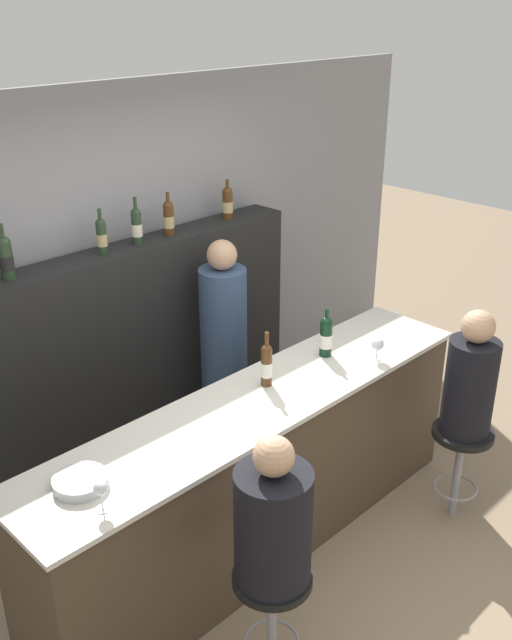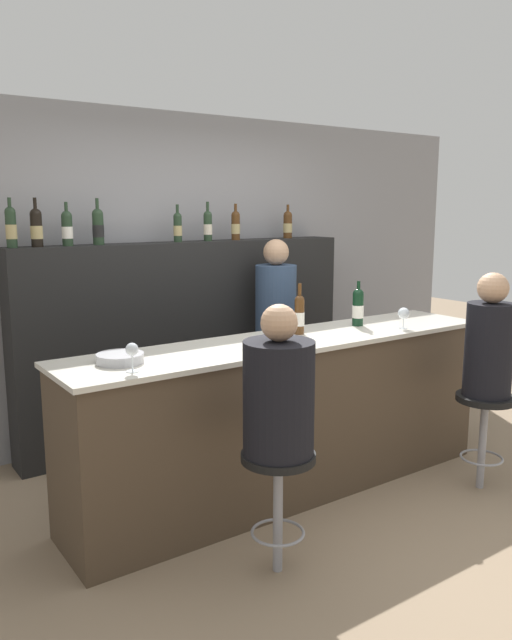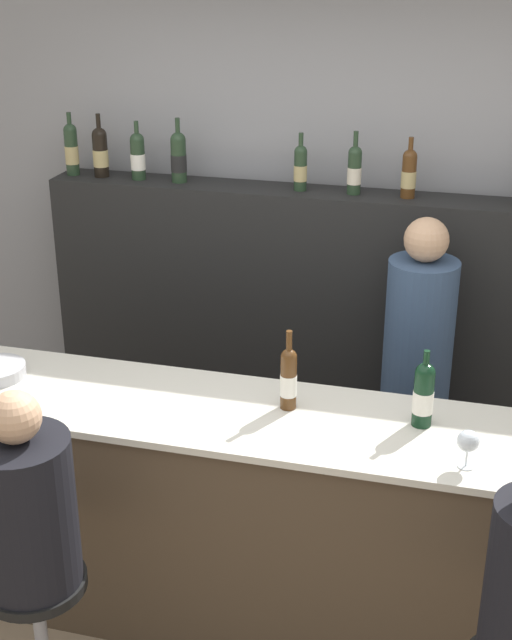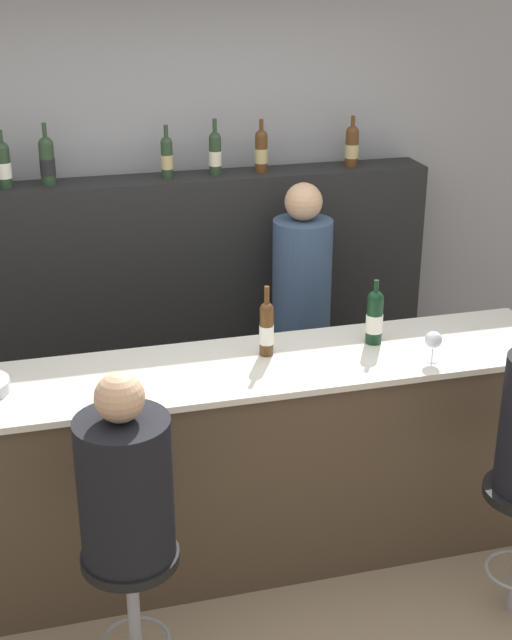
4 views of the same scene
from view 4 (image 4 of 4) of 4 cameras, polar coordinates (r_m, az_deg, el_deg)
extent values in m
plane|color=#8C755B|center=(4.33, 0.17, -16.95)|extent=(16.00, 16.00, 0.00)
cube|color=gray|center=(5.32, -4.97, 6.72)|extent=(6.40, 0.05, 2.60)
cube|color=#473828|center=(4.26, -0.86, -9.34)|extent=(2.98, 0.58, 1.00)
cube|color=beige|center=(4.01, -0.90, -3.10)|extent=(3.02, 0.62, 0.03)
cube|color=black|center=(5.28, -4.35, 0.76)|extent=(2.83, 0.28, 1.58)
cylinder|color=#4C2D14|center=(4.06, 0.68, -0.79)|extent=(0.06, 0.06, 0.22)
cylinder|color=white|center=(4.07, 0.68, -0.93)|extent=(0.07, 0.07, 0.09)
sphere|color=#4C2D14|center=(4.02, 0.69, 0.68)|extent=(0.06, 0.06, 0.06)
cylinder|color=#4C2D14|center=(4.00, 0.69, 1.50)|extent=(0.02, 0.02, 0.10)
cylinder|color=black|center=(4.22, 7.58, -0.05)|extent=(0.08, 0.08, 0.22)
cylinder|color=white|center=(4.23, 7.57, -0.19)|extent=(0.08, 0.08, 0.09)
sphere|color=black|center=(4.18, 7.66, 1.35)|extent=(0.08, 0.08, 0.08)
cylinder|color=black|center=(4.16, 7.70, 2.04)|extent=(0.02, 0.02, 0.08)
cylinder|color=#233823|center=(4.94, -15.83, 9.32)|extent=(0.07, 0.07, 0.21)
cylinder|color=white|center=(4.94, -15.82, 9.20)|extent=(0.08, 0.08, 0.08)
sphere|color=#233823|center=(4.92, -15.96, 10.49)|extent=(0.07, 0.07, 0.07)
cylinder|color=#233823|center=(4.91, -16.03, 11.13)|extent=(0.02, 0.02, 0.08)
cylinder|color=#233823|center=(4.94, -13.20, 9.65)|extent=(0.08, 0.08, 0.22)
cylinder|color=black|center=(4.94, -13.19, 9.53)|extent=(0.08, 0.08, 0.09)
sphere|color=#233823|center=(4.92, -13.32, 10.89)|extent=(0.08, 0.08, 0.08)
cylinder|color=#233823|center=(4.90, -13.38, 11.63)|extent=(0.02, 0.02, 0.10)
cylinder|color=#233823|center=(5.00, -5.72, 10.15)|extent=(0.06, 0.06, 0.19)
cylinder|color=tan|center=(5.00, -5.71, 10.04)|extent=(0.07, 0.07, 0.08)
sphere|color=#233823|center=(4.98, -5.76, 11.24)|extent=(0.06, 0.06, 0.06)
cylinder|color=#233823|center=(4.97, -5.79, 11.85)|extent=(0.02, 0.02, 0.08)
cylinder|color=#233823|center=(5.05, -2.63, 10.41)|extent=(0.07, 0.07, 0.20)
cylinder|color=beige|center=(5.05, -2.63, 10.30)|extent=(0.07, 0.07, 0.08)
sphere|color=#233823|center=(5.03, -2.65, 11.55)|extent=(0.07, 0.07, 0.07)
cylinder|color=#233823|center=(5.02, -2.66, 12.23)|extent=(0.02, 0.02, 0.09)
cylinder|color=#4C2D14|center=(5.11, 0.34, 10.58)|extent=(0.07, 0.07, 0.20)
cylinder|color=tan|center=(5.11, 0.34, 10.47)|extent=(0.07, 0.07, 0.08)
sphere|color=#4C2D14|center=(5.09, 0.34, 11.69)|extent=(0.07, 0.07, 0.07)
cylinder|color=#4C2D14|center=(5.08, 0.34, 12.29)|extent=(0.02, 0.02, 0.08)
cylinder|color=#4C2D14|center=(5.28, 6.15, 10.81)|extent=(0.08, 0.08, 0.20)
cylinder|color=tan|center=(5.28, 6.15, 10.70)|extent=(0.08, 0.08, 0.08)
sphere|color=#4C2D14|center=(5.26, 6.20, 11.86)|extent=(0.08, 0.08, 0.08)
cylinder|color=#4C2D14|center=(5.25, 6.22, 12.44)|extent=(0.02, 0.02, 0.08)
cylinder|color=silver|center=(4.12, 11.18, -2.56)|extent=(0.06, 0.06, 0.00)
cylinder|color=silver|center=(4.11, 11.22, -2.12)|extent=(0.01, 0.01, 0.07)
sphere|color=silver|center=(4.08, 11.29, -1.24)|extent=(0.08, 0.08, 0.08)
cylinder|color=gray|center=(3.74, -7.77, -18.66)|extent=(0.05, 0.05, 0.60)
cylinder|color=black|center=(3.54, -8.06, -14.76)|extent=(0.38, 0.38, 0.04)
cylinder|color=black|center=(3.37, -8.34, -10.62)|extent=(0.35, 0.35, 0.57)
sphere|color=tan|center=(3.17, -8.73, -4.93)|extent=(0.18, 0.18, 0.18)
cylinder|color=#334766|center=(5.10, 2.87, -1.15)|extent=(0.33, 0.33, 1.40)
sphere|color=tan|center=(4.83, 3.06, 7.57)|extent=(0.21, 0.21, 0.21)
camera|label=1|loc=(1.94, -75.17, 16.41)|focal=40.00mm
camera|label=2|loc=(1.84, -76.00, -26.72)|focal=35.00mm
camera|label=3|loc=(1.76, 59.70, 11.95)|focal=50.00mm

